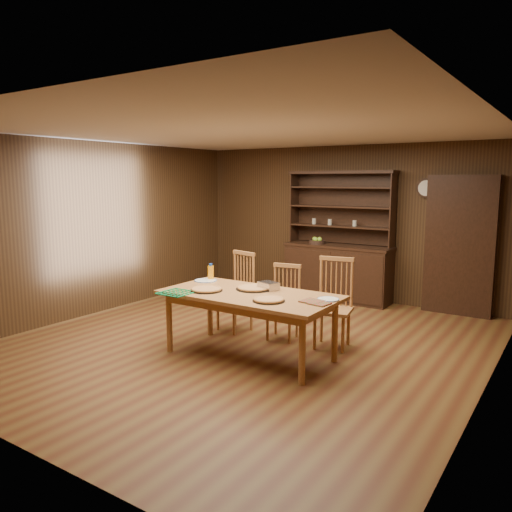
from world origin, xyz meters
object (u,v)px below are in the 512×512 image
Objects in this scene: chair_center at (284,299)px; juice_bottle at (211,272)px; china_hutch at (338,265)px; chair_left at (239,288)px; chair_right at (334,299)px; dining_table at (250,300)px.

juice_bottle is at bearing -159.03° from chair_center.
china_hutch is at bearing 87.69° from chair_center.
chair_left is 0.98× the size of chair_right.
chair_center is 1.01m from juice_bottle.
chair_center is (-0.02, 0.83, -0.17)m from dining_table.
dining_table is 1.90× the size of chair_left.
dining_table is 1.10m from chair_left.
chair_right is at bearing 16.60° from chair_left.
dining_table is 0.85m from chair_center.
dining_table is at bearing -22.72° from juice_bottle.
china_hutch reaches higher than chair_left.
china_hutch is 2.43m from chair_right.
dining_table is 1.85× the size of chair_right.
chair_left is at bearing 172.32° from chair_center.
chair_right is at bearing -3.72° from chair_center.
chair_center is at bearing 174.16° from chair_right.
chair_right is 1.60m from juice_bottle.
chair_left reaches higher than chair_center.
chair_center is at bearing -82.84° from china_hutch.
chair_right reaches higher than juice_bottle.
dining_table is 1.11m from chair_right.
china_hutch is 10.15× the size of juice_bottle.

